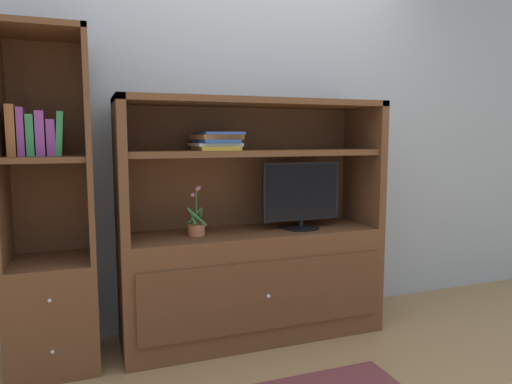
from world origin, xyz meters
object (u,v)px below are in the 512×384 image
upright_book_row (35,134)px  bookshelf_tall (51,261)px  magazine_stack (216,141)px  potted_plant (197,226)px  tv_monitor (301,196)px  media_console (253,260)px

upright_book_row → bookshelf_tall: bearing=14.1°
magazine_stack → bookshelf_tall: 1.14m
potted_plant → bookshelf_tall: bearing=178.3°
tv_monitor → media_console: bearing=171.8°
media_console → tv_monitor: (0.31, -0.05, 0.40)m
bookshelf_tall → tv_monitor: bearing=-2.0°
upright_book_row → tv_monitor: bearing=-1.5°
potted_plant → magazine_stack: 0.52m
potted_plant → magazine_stack: bearing=6.0°
tv_monitor → bookshelf_tall: (-1.48, 0.05, -0.30)m
potted_plant → bookshelf_tall: 0.82m
media_console → tv_monitor: bearing=-8.2°
bookshelf_tall → potted_plant: bearing=-1.7°
tv_monitor → magazine_stack: magazine_stack is taller
magazine_stack → upright_book_row: upright_book_row is taller
media_console → tv_monitor: size_ratio=3.11×
potted_plant → bookshelf_tall: size_ratio=0.16×
potted_plant → upright_book_row: upright_book_row is taller
media_console → bookshelf_tall: 1.17m
tv_monitor → magazine_stack: (-0.55, 0.04, 0.35)m
media_console → bookshelf_tall: bearing=179.7°
potted_plant → magazine_stack: size_ratio=0.86×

